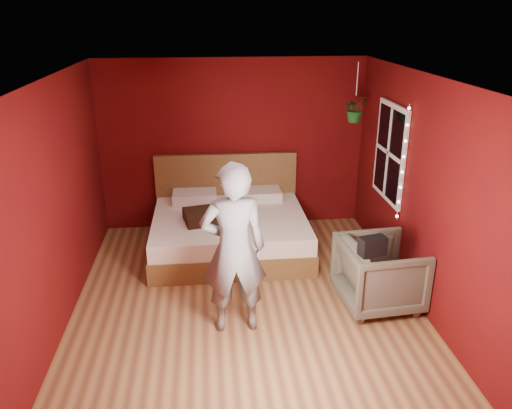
# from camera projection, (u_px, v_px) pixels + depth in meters

# --- Properties ---
(floor) EXTENTS (4.50, 4.50, 0.00)m
(floor) POSITION_uv_depth(u_px,v_px,m) (246.00, 298.00, 6.00)
(floor) COLOR #9D6E3E
(floor) RESTS_ON ground
(room_walls) EXTENTS (4.04, 4.54, 2.62)m
(room_walls) POSITION_uv_depth(u_px,v_px,m) (244.00, 164.00, 5.39)
(room_walls) COLOR #580C09
(room_walls) RESTS_ON ground
(window) EXTENTS (0.05, 0.97, 1.27)m
(window) POSITION_uv_depth(u_px,v_px,m) (390.00, 153.00, 6.47)
(window) COLOR white
(window) RESTS_ON room_walls
(fairy_lights) EXTENTS (0.04, 0.04, 1.45)m
(fairy_lights) POSITION_uv_depth(u_px,v_px,m) (403.00, 164.00, 5.99)
(fairy_lights) COLOR silver
(fairy_lights) RESTS_ON room_walls
(bed) EXTENTS (2.17, 1.84, 1.19)m
(bed) POSITION_uv_depth(u_px,v_px,m) (229.00, 228.00, 7.16)
(bed) COLOR brown
(bed) RESTS_ON ground
(person) EXTENTS (0.71, 0.48, 1.88)m
(person) POSITION_uv_depth(u_px,v_px,m) (234.00, 249.00, 5.12)
(person) COLOR slate
(person) RESTS_ON ground
(armchair) EXTENTS (0.96, 0.94, 0.80)m
(armchair) POSITION_uv_depth(u_px,v_px,m) (380.00, 274.00, 5.74)
(armchair) COLOR #565544
(armchair) RESTS_ON ground
(handbag) EXTENTS (0.31, 0.21, 0.20)m
(handbag) POSITION_uv_depth(u_px,v_px,m) (373.00, 246.00, 5.27)
(handbag) COLOR black
(handbag) RESTS_ON armchair
(throw_pillow) EXTENTS (0.53, 0.53, 0.16)m
(throw_pillow) POSITION_uv_depth(u_px,v_px,m) (201.00, 216.00, 6.76)
(throw_pillow) COLOR #311A10
(throw_pillow) RESTS_ON bed
(hanging_plant) EXTENTS (0.39, 0.36, 0.79)m
(hanging_plant) POSITION_uv_depth(u_px,v_px,m) (355.00, 109.00, 6.70)
(hanging_plant) COLOR silver
(hanging_plant) RESTS_ON room_walls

